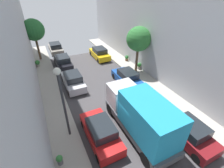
# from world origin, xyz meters

# --- Properties ---
(ground) EXTENTS (32.00, 32.00, 0.00)m
(ground) POSITION_xyz_m (0.00, 0.00, 0.00)
(ground) COLOR #423F42
(sidewalk_left) EXTENTS (2.00, 44.00, 0.15)m
(sidewalk_left) POSITION_xyz_m (-5.00, 0.00, 0.07)
(sidewalk_left) COLOR #A8A399
(sidewalk_left) RESTS_ON ground
(sidewalk_right) EXTENTS (2.00, 44.00, 0.15)m
(sidewalk_right) POSITION_xyz_m (5.00, 0.00, 0.07)
(sidewalk_right) COLOR #A8A399
(sidewalk_right) RESTS_ON ground
(parked_car_left_2) EXTENTS (1.78, 4.20, 1.57)m
(parked_car_left_2) POSITION_xyz_m (-2.70, -0.33, 0.72)
(parked_car_left_2) COLOR red
(parked_car_left_2) RESTS_ON ground
(parked_car_left_3) EXTENTS (1.78, 4.20, 1.57)m
(parked_car_left_3) POSITION_xyz_m (-2.70, 7.28, 0.72)
(parked_car_left_3) COLOR silver
(parked_car_left_3) RESTS_ON ground
(parked_car_left_4) EXTENTS (1.78, 4.20, 1.57)m
(parked_car_left_4) POSITION_xyz_m (-2.70, 12.46, 0.72)
(parked_car_left_4) COLOR black
(parked_car_left_4) RESTS_ON ground
(parked_car_left_5) EXTENTS (1.78, 4.20, 1.57)m
(parked_car_left_5) POSITION_xyz_m (-2.70, 18.16, 0.72)
(parked_car_left_5) COLOR gray
(parked_car_left_5) RESTS_ON ground
(parked_car_right_0) EXTENTS (1.78, 4.20, 1.57)m
(parked_car_right_0) POSITION_xyz_m (2.70, -2.93, 0.72)
(parked_car_right_0) COLOR maroon
(parked_car_right_0) RESTS_ON ground
(parked_car_right_1) EXTENTS (1.78, 4.20, 1.57)m
(parked_car_right_1) POSITION_xyz_m (2.70, 5.28, 0.72)
(parked_car_right_1) COLOR #194799
(parked_car_right_1) RESTS_ON ground
(parked_car_right_2) EXTENTS (1.78, 4.20, 1.57)m
(parked_car_right_2) POSITION_xyz_m (2.70, 13.16, 0.72)
(parked_car_right_2) COLOR gold
(parked_car_right_2) RESTS_ON ground
(delivery_truck) EXTENTS (2.26, 6.60, 3.38)m
(delivery_truck) POSITION_xyz_m (0.00, -1.03, 1.79)
(delivery_truck) COLOR #4C4C51
(delivery_truck) RESTS_ON ground
(street_tree_1) EXTENTS (2.74, 2.74, 5.35)m
(street_tree_1) POSITION_xyz_m (5.08, 7.16, 4.10)
(street_tree_1) COLOR brown
(street_tree_1) RESTS_ON sidewalk_right
(street_tree_2) EXTENTS (2.81, 2.81, 5.48)m
(street_tree_2) POSITION_xyz_m (-5.19, 16.25, 4.20)
(street_tree_2) COLOR brown
(street_tree_2) RESTS_ON sidewalk_left
(potted_plant_1) EXTENTS (0.54, 0.54, 0.81)m
(potted_plant_1) POSITION_xyz_m (5.78, 7.51, 0.60)
(potted_plant_1) COLOR #B2A899
(potted_plant_1) RESTS_ON sidewalk_right
(potted_plant_2) EXTENTS (0.40, 0.40, 0.69)m
(potted_plant_2) POSITION_xyz_m (-5.64, -1.02, 0.52)
(potted_plant_2) COLOR slate
(potted_plant_2) RESTS_ON sidewalk_left
(potted_plant_3) EXTENTS (0.58, 0.58, 0.88)m
(potted_plant_3) POSITION_xyz_m (-5.71, 13.73, 0.61)
(potted_plant_3) COLOR #B2A899
(potted_plant_3) RESTS_ON sidewalk_left
(potted_plant_5) EXTENTS (0.51, 0.51, 0.76)m
(potted_plant_5) POSITION_xyz_m (5.64, 10.38, 0.56)
(potted_plant_5) COLOR brown
(potted_plant_5) RESTS_ON sidewalk_right
(lamp_post) EXTENTS (0.44, 0.44, 5.32)m
(lamp_post) POSITION_xyz_m (-4.60, 0.97, 3.67)
(lamp_post) COLOR #333338
(lamp_post) RESTS_ON sidewalk_left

